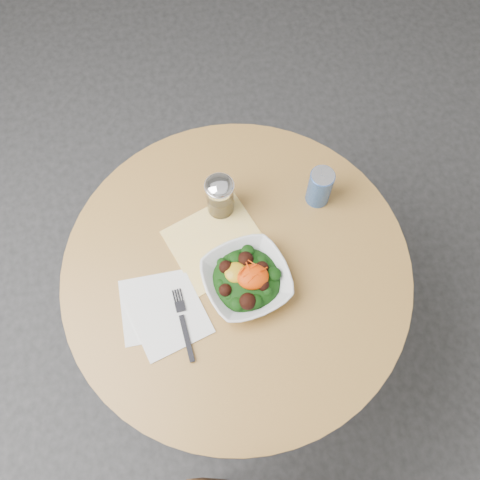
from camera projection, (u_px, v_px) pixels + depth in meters
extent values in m
plane|color=#29292B|center=(238.00, 337.00, 2.05)|extent=(6.00, 6.00, 0.00)
cylinder|color=black|center=(238.00, 336.00, 2.04)|extent=(0.52, 0.52, 0.03)
cylinder|color=black|center=(237.00, 312.00, 1.73)|extent=(0.10, 0.10, 0.71)
cylinder|color=gold|center=(237.00, 272.00, 1.39)|extent=(0.90, 0.90, 0.04)
cube|color=#FFB50D|center=(217.00, 243.00, 1.39)|extent=(0.29, 0.28, 0.00)
cube|color=white|center=(156.00, 307.00, 1.33)|extent=(0.18, 0.18, 0.00)
cube|color=white|center=(169.00, 317.00, 1.31)|extent=(0.22, 0.22, 0.00)
imported|color=silver|center=(246.00, 280.00, 1.33)|extent=(0.26, 0.26, 0.05)
ellipsoid|color=black|center=(246.00, 280.00, 1.33)|extent=(0.17, 0.17, 0.06)
ellipsoid|color=#C89414|center=(236.00, 272.00, 1.31)|extent=(0.05, 0.05, 0.02)
ellipsoid|color=#EB5705|center=(253.00, 277.00, 1.30)|extent=(0.08, 0.07, 0.04)
cube|color=black|center=(187.00, 338.00, 1.29)|extent=(0.03, 0.12, 0.00)
cube|color=black|center=(179.00, 301.00, 1.33)|extent=(0.03, 0.07, 0.00)
cylinder|color=silver|center=(220.00, 198.00, 1.39)|extent=(0.07, 0.07, 0.11)
cylinder|color=#9A7747|center=(220.00, 202.00, 1.41)|extent=(0.06, 0.06, 0.06)
cylinder|color=silver|center=(219.00, 187.00, 1.33)|extent=(0.08, 0.08, 0.01)
ellipsoid|color=silver|center=(219.00, 185.00, 1.32)|extent=(0.07, 0.07, 0.03)
cylinder|color=navy|center=(320.00, 187.00, 1.40)|extent=(0.06, 0.06, 0.12)
cylinder|color=silver|center=(323.00, 175.00, 1.34)|extent=(0.06, 0.06, 0.00)
cube|color=silver|center=(324.00, 172.00, 1.34)|extent=(0.02, 0.02, 0.00)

